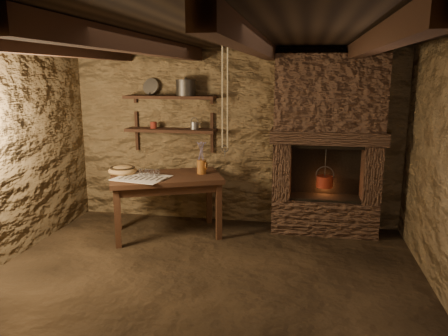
% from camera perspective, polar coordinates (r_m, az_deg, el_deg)
% --- Properties ---
extents(floor, '(4.50, 4.50, 0.00)m').
position_cam_1_polar(floor, '(4.51, -3.03, -14.94)').
color(floor, black).
rests_on(floor, ground).
extents(back_wall, '(4.50, 0.04, 2.40)m').
position_cam_1_polar(back_wall, '(6.04, 1.29, 4.03)').
color(back_wall, '#4A3823').
rests_on(back_wall, floor).
extents(front_wall, '(4.50, 0.04, 2.40)m').
position_cam_1_polar(front_wall, '(2.29, -15.31, -10.14)').
color(front_wall, '#4A3823').
rests_on(front_wall, floor).
extents(ceiling, '(4.50, 4.00, 0.04)m').
position_cam_1_polar(ceiling, '(4.03, -3.43, 17.06)').
color(ceiling, black).
rests_on(ceiling, back_wall).
extents(beam_far_left, '(0.14, 3.95, 0.16)m').
position_cam_1_polar(beam_far_left, '(4.62, -22.41, 14.45)').
color(beam_far_left, black).
rests_on(beam_far_left, ceiling).
extents(beam_mid_left, '(0.14, 3.95, 0.16)m').
position_cam_1_polar(beam_mid_left, '(4.17, -10.34, 15.49)').
color(beam_mid_left, black).
rests_on(beam_mid_left, ceiling).
extents(beam_mid_right, '(0.14, 3.95, 0.16)m').
position_cam_1_polar(beam_mid_right, '(3.94, 3.95, 15.86)').
color(beam_mid_right, black).
rests_on(beam_mid_right, ceiling).
extents(beam_far_right, '(0.14, 3.95, 0.16)m').
position_cam_1_polar(beam_far_right, '(3.95, 19.07, 15.24)').
color(beam_far_right, black).
rests_on(beam_far_right, ceiling).
extents(shelf_lower, '(1.25, 0.30, 0.04)m').
position_cam_1_polar(shelf_lower, '(6.07, -6.93, 4.93)').
color(shelf_lower, black).
rests_on(shelf_lower, back_wall).
extents(shelf_upper, '(1.25, 0.30, 0.04)m').
position_cam_1_polar(shelf_upper, '(6.03, -7.04, 9.18)').
color(shelf_upper, black).
rests_on(shelf_upper, back_wall).
extents(hearth, '(1.43, 0.51, 2.30)m').
position_cam_1_polar(hearth, '(5.74, 13.35, 3.54)').
color(hearth, '#3B271D').
rests_on(hearth, floor).
extents(work_table, '(1.58, 1.27, 0.79)m').
position_cam_1_polar(work_table, '(5.71, -7.50, -4.54)').
color(work_table, '#351E12').
rests_on(work_table, floor).
extents(linen_cloth, '(0.71, 0.61, 0.01)m').
position_cam_1_polar(linen_cloth, '(5.52, -10.71, -1.27)').
color(linen_cloth, white).
rests_on(linen_cloth, work_table).
extents(pewter_cutlery_row, '(0.55, 0.30, 0.01)m').
position_cam_1_polar(pewter_cutlery_row, '(5.50, -10.79, -1.22)').
color(pewter_cutlery_row, gray).
rests_on(pewter_cutlery_row, linen_cloth).
extents(drinking_glasses, '(0.20, 0.06, 0.08)m').
position_cam_1_polar(drinking_glasses, '(5.61, -10.09, -0.56)').
color(drinking_glasses, silver).
rests_on(drinking_glasses, linen_cloth).
extents(stoneware_jug, '(0.16, 0.16, 0.42)m').
position_cam_1_polar(stoneware_jug, '(5.64, -2.93, 1.04)').
color(stoneware_jug, brown).
rests_on(stoneware_jug, work_table).
extents(wooden_bowl, '(0.42, 0.42, 0.13)m').
position_cam_1_polar(wooden_bowl, '(5.80, -13.10, -0.33)').
color(wooden_bowl, '#A17A45').
rests_on(wooden_bowl, work_table).
extents(iron_stockpot, '(0.28, 0.28, 0.20)m').
position_cam_1_polar(iron_stockpot, '(5.96, -4.99, 10.32)').
color(iron_stockpot, '#2B2926').
rests_on(iron_stockpot, shelf_upper).
extents(tin_pan, '(0.25, 0.15, 0.23)m').
position_cam_1_polar(tin_pan, '(6.21, -9.52, 10.45)').
color(tin_pan, gray).
rests_on(tin_pan, shelf_upper).
extents(small_kettle, '(0.17, 0.14, 0.16)m').
position_cam_1_polar(small_kettle, '(5.97, -3.87, 5.55)').
color(small_kettle, gray).
rests_on(small_kettle, shelf_lower).
extents(rusty_tin, '(0.10, 0.10, 0.09)m').
position_cam_1_polar(rusty_tin, '(6.14, -9.18, 5.56)').
color(rusty_tin, maroon).
rests_on(rusty_tin, shelf_lower).
extents(red_pot, '(0.24, 0.24, 0.54)m').
position_cam_1_polar(red_pot, '(5.79, 13.00, -1.64)').
color(red_pot, maroon).
rests_on(red_pot, hearth).
extents(hanging_ropes, '(0.08, 0.08, 1.20)m').
position_cam_1_polar(hanging_ropes, '(5.04, 0.12, 9.27)').
color(hanging_ropes, beige).
rests_on(hanging_ropes, ceiling).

